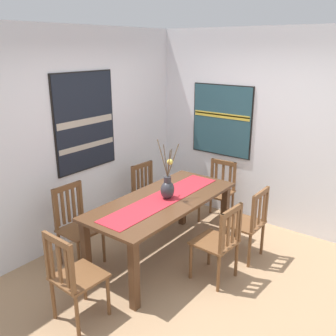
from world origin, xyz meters
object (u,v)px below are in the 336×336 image
(centerpiece_vase, at_px, (168,187))
(chair_2, at_px, (219,241))
(chair_4, at_px, (218,190))
(painting_on_back_wall, at_px, (85,122))
(painting_on_side_wall, at_px, (222,120))
(chair_1, at_px, (248,222))
(chair_3, at_px, (76,224))
(dining_table, at_px, (163,208))
(chair_5, at_px, (149,193))
(chair_0, at_px, (74,276))

(centerpiece_vase, relative_size, chair_2, 0.75)
(chair_4, bearing_deg, chair_2, -149.65)
(chair_2, bearing_deg, chair_4, 30.35)
(painting_on_back_wall, height_order, painting_on_side_wall, painting_on_back_wall)
(painting_on_side_wall, bearing_deg, painting_on_back_wall, 148.92)
(chair_1, height_order, chair_3, chair_3)
(centerpiece_vase, bearing_deg, chair_3, 131.86)
(chair_2, bearing_deg, centerpiece_vase, 88.86)
(centerpiece_vase, distance_m, chair_1, 1.05)
(chair_4, bearing_deg, centerpiece_vase, -177.45)
(dining_table, height_order, painting_on_side_wall, painting_on_side_wall)
(chair_5, bearing_deg, chair_3, 179.60)
(painting_on_side_wall, bearing_deg, chair_0, -176.15)
(centerpiece_vase, distance_m, painting_on_side_wall, 1.68)
(chair_4, height_order, painting_on_back_wall, painting_on_back_wall)
(chair_1, xyz_separation_m, chair_2, (-0.60, 0.04, 0.00))
(dining_table, xyz_separation_m, painting_on_back_wall, (-0.06, 1.20, 0.88))
(dining_table, bearing_deg, chair_3, 131.64)
(centerpiece_vase, relative_size, chair_0, 0.72)
(chair_3, bearing_deg, chair_2, -65.10)
(chair_0, xyz_separation_m, chair_5, (1.96, 0.76, -0.00))
(chair_2, bearing_deg, chair_3, 114.90)
(chair_4, xyz_separation_m, painting_on_back_wall, (-1.39, 1.18, 1.08))
(dining_table, xyz_separation_m, chair_5, (0.62, 0.74, -0.19))
(chair_5, bearing_deg, chair_1, -89.77)
(chair_1, height_order, chair_4, chair_1)
(chair_1, distance_m, painting_on_side_wall, 1.69)
(chair_2, bearing_deg, chair_1, -4.10)
(centerpiece_vase, height_order, chair_0, centerpiece_vase)
(chair_0, xyz_separation_m, chair_3, (0.67, 0.77, 0.02))
(chair_3, bearing_deg, dining_table, -48.36)
(chair_3, xyz_separation_m, painting_on_side_wall, (2.30, -0.57, 0.93))
(chair_4, bearing_deg, painting_on_side_wall, 28.10)
(chair_5, relative_size, painting_on_back_wall, 0.70)
(chair_1, bearing_deg, chair_4, 49.00)
(centerpiece_vase, height_order, painting_on_side_wall, painting_on_side_wall)
(dining_table, height_order, centerpiece_vase, centerpiece_vase)
(centerpiece_vase, height_order, chair_2, centerpiece_vase)
(chair_3, bearing_deg, chair_0, -130.78)
(centerpiece_vase, distance_m, chair_3, 1.14)
(chair_0, relative_size, painting_on_back_wall, 0.74)
(chair_2, relative_size, chair_3, 0.94)
(chair_2, distance_m, chair_3, 1.65)
(chair_1, relative_size, painting_on_side_wall, 0.87)
(dining_table, height_order, painting_on_back_wall, painting_on_back_wall)
(centerpiece_vase, height_order, painting_on_back_wall, painting_on_back_wall)
(chair_4, bearing_deg, chair_3, 159.82)
(dining_table, relative_size, painting_on_back_wall, 1.56)
(centerpiece_vase, xyz_separation_m, chair_2, (-0.01, -0.71, -0.45))
(painting_on_back_wall, bearing_deg, chair_4, -40.41)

